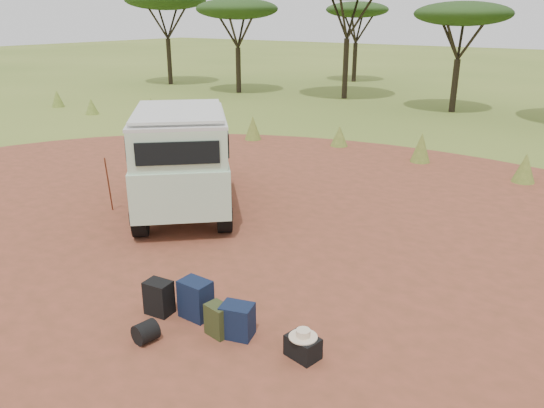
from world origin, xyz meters
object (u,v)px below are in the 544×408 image
Objects in this scene: safari_vehicle at (182,159)px; duffel_navy at (237,321)px; walking_staff at (109,185)px; backpack_black at (159,298)px; backpack_olive at (218,320)px; backpack_navy at (196,299)px; hard_case at (303,347)px.

safari_vehicle reaches higher than duffel_navy.
walking_staff is at bearing -85.09° from safari_vehicle.
backpack_black is at bearing -70.34° from walking_staff.
walking_staff reaches higher than backpack_black.
walking_staff is 5.72m from backpack_olive.
backpack_navy is (4.63, -2.16, -0.36)m from walking_staff.
hard_case is at bearing 15.06° from safari_vehicle.
hard_case is at bearing 20.26° from backpack_olive.
hard_case is (1.24, 0.25, -0.08)m from backpack_olive.
backpack_navy is 1.82m from hard_case.
backpack_olive is (0.57, -0.17, -0.06)m from backpack_navy.
walking_staff reaches higher than backpack_navy.
safari_vehicle is 10.30× the size of backpack_olive.
backpack_navy is at bearing -65.03° from walking_staff.
safari_vehicle reaches higher than backpack_olive.
walking_staff is 4.78m from backpack_black.
safari_vehicle is at bearing 159.30° from hard_case.
backpack_black is 0.58m from backpack_navy.
backpack_black is at bearing -154.44° from backpack_navy.
hard_case is (1.00, 0.12, -0.09)m from duffel_navy.
backpack_navy is 0.81m from duffel_navy.
backpack_navy is at bearing 160.66° from duffel_navy.
walking_staff is at bearing 141.24° from duffel_navy.
walking_staff is 5.88m from duffel_navy.
backpack_navy reaches higher than duffel_navy.
duffel_navy reaches higher than backpack_olive.
backpack_navy is at bearing -166.35° from hard_case.
backpack_olive is at bearing 5.91° from safari_vehicle.
safari_vehicle reaches higher than hard_case.
backpack_navy reaches higher than backpack_black.
duffel_navy is (0.24, 0.13, 0.01)m from backpack_olive.
safari_vehicle is 9.19× the size of backpack_black.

